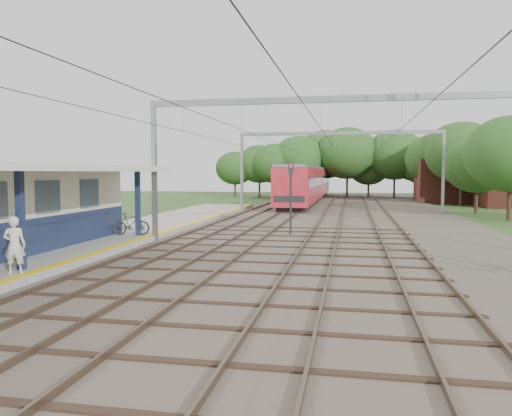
# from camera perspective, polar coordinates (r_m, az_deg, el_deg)

# --- Properties ---
(ground) EXTENTS (160.00, 160.00, 0.00)m
(ground) POSITION_cam_1_polar(r_m,az_deg,el_deg) (10.13, -17.75, -16.35)
(ground) COLOR #2D4C1E
(ground) RESTS_ON ground
(ballast_bed) EXTENTS (18.00, 90.00, 0.10)m
(ballast_bed) POSITION_cam_1_polar(r_m,az_deg,el_deg) (38.47, 9.93, -1.13)
(ballast_bed) COLOR #473D33
(ballast_bed) RESTS_ON ground
(platform) EXTENTS (5.00, 52.00, 0.35)m
(platform) POSITION_cam_1_polar(r_m,az_deg,el_deg) (25.61, -17.49, -3.57)
(platform) COLOR gray
(platform) RESTS_ON ground
(yellow_stripe) EXTENTS (0.45, 52.00, 0.01)m
(yellow_stripe) POSITION_cam_1_polar(r_m,az_deg,el_deg) (24.60, -12.88, -3.37)
(yellow_stripe) COLOR yellow
(yellow_stripe) RESTS_ON platform
(rail_tracks) EXTENTS (11.80, 88.00, 0.15)m
(rail_tracks) POSITION_cam_1_polar(r_m,az_deg,el_deg) (38.58, 6.22, -0.89)
(rail_tracks) COLOR brown
(rail_tracks) RESTS_ON ballast_bed
(catenary_system) EXTENTS (17.22, 88.00, 7.00)m
(catenary_system) POSITION_cam_1_polar(r_m,az_deg,el_deg) (33.67, 8.86, 7.46)
(catenary_system) COLOR gray
(catenary_system) RESTS_ON ground
(tree_band) EXTENTS (31.72, 30.88, 8.82)m
(tree_band) POSITION_cam_1_polar(r_m,az_deg,el_deg) (65.45, 10.26, 5.26)
(tree_band) COLOR #382619
(tree_band) RESTS_ON ground
(house_far) EXTENTS (8.00, 6.12, 8.66)m
(house_far) POSITION_cam_1_polar(r_m,az_deg,el_deg) (61.37, 21.63, 3.55)
(house_far) COLOR brown
(house_far) RESTS_ON ground
(person) EXTENTS (0.76, 0.62, 1.81)m
(person) POSITION_cam_1_polar(r_m,az_deg,el_deg) (17.22, -25.88, -3.83)
(person) COLOR beige
(person) RESTS_ON platform
(bicycle) EXTENTS (1.94, 0.99, 1.12)m
(bicycle) POSITION_cam_1_polar(r_m,az_deg,el_deg) (25.86, -14.11, -1.79)
(bicycle) COLOR black
(bicycle) RESTS_ON platform
(train) EXTENTS (3.13, 38.91, 4.09)m
(train) POSITION_cam_1_polar(r_m,az_deg,el_deg) (60.85, 6.08, 2.91)
(train) COLOR black
(train) RESTS_ON ballast_bed
(signal_post) EXTENTS (0.30, 0.27, 3.93)m
(signal_post) POSITION_cam_1_polar(r_m,az_deg,el_deg) (27.22, 3.99, 1.71)
(signal_post) COLOR black
(signal_post) RESTS_ON ground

